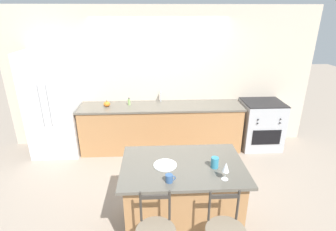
# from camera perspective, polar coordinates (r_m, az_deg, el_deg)

# --- Properties ---
(ground_plane) EXTENTS (18.00, 18.00, 0.00)m
(ground_plane) POSITION_cam_1_polar(r_m,az_deg,el_deg) (5.05, -1.31, -9.01)
(ground_plane) COLOR gray
(wall_back) EXTENTS (6.00, 0.07, 2.70)m
(wall_back) POSITION_cam_1_polar(r_m,az_deg,el_deg) (5.21, -1.68, 8.08)
(wall_back) COLOR beige
(wall_back) RESTS_ON ground_plane
(back_counter) EXTENTS (3.10, 0.71, 0.91)m
(back_counter) POSITION_cam_1_polar(r_m,az_deg,el_deg) (5.18, -1.48, -2.45)
(back_counter) COLOR #A87547
(back_counter) RESTS_ON ground_plane
(sink_faucet) EXTENTS (0.02, 0.13, 0.22)m
(sink_faucet) POSITION_cam_1_polar(r_m,az_deg,el_deg) (5.17, -1.61, 4.46)
(sink_faucet) COLOR #ADAFB5
(sink_faucet) RESTS_ON back_counter
(kitchen_island) EXTENTS (1.44, 0.96, 0.91)m
(kitchen_island) POSITION_cam_1_polar(r_m,az_deg,el_deg) (3.38, 3.09, -17.13)
(kitchen_island) COLOR #A87547
(kitchen_island) RESTS_ON ground_plane
(refrigerator) EXTENTS (0.86, 0.73, 1.95)m
(refrigerator) POSITION_cam_1_polar(r_m,az_deg,el_deg) (5.30, -23.66, 2.24)
(refrigerator) COLOR white
(refrigerator) RESTS_ON ground_plane
(oven_range) EXTENTS (0.76, 0.70, 0.95)m
(oven_range) POSITION_cam_1_polar(r_m,az_deg,el_deg) (5.56, 19.46, -1.83)
(oven_range) COLOR #ADAFB5
(oven_range) RESTS_ON ground_plane
(dinner_plate) EXTENTS (0.27, 0.27, 0.02)m
(dinner_plate) POSITION_cam_1_polar(r_m,az_deg,el_deg) (3.09, -0.63, -10.69)
(dinner_plate) COLOR white
(dinner_plate) RESTS_ON kitchen_island
(wine_glass) EXTENTS (0.08, 0.08, 0.21)m
(wine_glass) POSITION_cam_1_polar(r_m,az_deg,el_deg) (2.86, 12.48, -11.00)
(wine_glass) COLOR white
(wine_glass) RESTS_ON kitchen_island
(coffee_mug) EXTENTS (0.11, 0.08, 0.09)m
(coffee_mug) POSITION_cam_1_polar(r_m,az_deg,el_deg) (2.81, 0.29, -13.50)
(coffee_mug) COLOR #335689
(coffee_mug) RESTS_ON kitchen_island
(tumbler_cup) EXTENTS (0.09, 0.09, 0.13)m
(tumbler_cup) POSITION_cam_1_polar(r_m,az_deg,el_deg) (3.07, 10.14, -10.04)
(tumbler_cup) COLOR teal
(tumbler_cup) RESTS_ON kitchen_island
(pumpkin_decoration) EXTENTS (0.12, 0.12, 0.12)m
(pumpkin_decoration) POSITION_cam_1_polar(r_m,az_deg,el_deg) (5.06, -13.17, 2.45)
(pumpkin_decoration) COLOR orange
(pumpkin_decoration) RESTS_ON back_counter
(soap_bottle) EXTENTS (0.05, 0.05, 0.15)m
(soap_bottle) POSITION_cam_1_polar(r_m,az_deg,el_deg) (5.05, -8.46, 2.93)
(soap_bottle) COLOR #89B260
(soap_bottle) RESTS_ON back_counter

